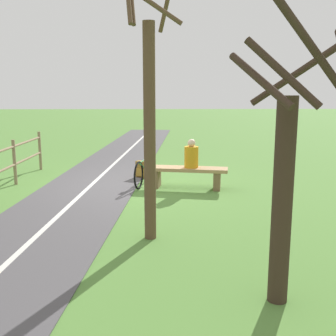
% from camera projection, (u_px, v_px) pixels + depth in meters
% --- Properties ---
extents(ground_plane, '(80.00, 80.00, 0.00)m').
position_uv_depth(ground_plane, '(131.00, 184.00, 10.24)').
color(ground_plane, '#548438').
extents(paved_path, '(5.41, 36.06, 0.02)m').
position_uv_depth(paved_path, '(29.00, 244.00, 6.28)').
color(paved_path, '#4C494C').
rests_on(paved_path, ground_plane).
extents(path_centre_line, '(2.87, 31.89, 0.00)m').
position_uv_depth(path_centre_line, '(29.00, 243.00, 6.28)').
color(path_centre_line, silver).
rests_on(path_centre_line, paved_path).
extents(bench, '(2.02, 0.83, 0.51)m').
position_uv_depth(bench, '(186.00, 174.00, 9.78)').
color(bench, '#A88456').
rests_on(bench, ground_plane).
extents(person_seated, '(0.39, 0.39, 0.69)m').
position_uv_depth(person_seated, '(191.00, 156.00, 9.68)').
color(person_seated, orange).
rests_on(person_seated, bench).
extents(bicycle, '(0.49, 1.71, 0.86)m').
position_uv_depth(bicycle, '(145.00, 170.00, 10.20)').
color(bicycle, black).
rests_on(bicycle, ground_plane).
extents(backpack, '(0.39, 0.34, 0.45)m').
position_uv_depth(backpack, '(143.00, 170.00, 11.00)').
color(backpack, olive).
rests_on(backpack, ground_plane).
extents(tree_far_right, '(1.45, 1.50, 3.20)m').
position_uv_depth(tree_far_right, '(287.00, 174.00, 4.29)').
color(tree_far_right, '#38281E').
rests_on(tree_far_right, ground_plane).
extents(tree_by_path, '(0.89, 0.95, 4.23)m').
position_uv_depth(tree_by_path, '(149.00, 118.00, 6.17)').
color(tree_by_path, brown).
rests_on(tree_by_path, ground_plane).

